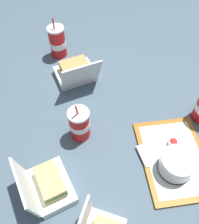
{
  "coord_description": "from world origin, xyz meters",
  "views": [
    {
      "loc": [
        0.61,
        -0.28,
        0.93
      ],
      "look_at": [
        -0.0,
        -0.04,
        0.05
      ],
      "focal_mm": 40.0,
      "sensor_mm": 36.0,
      "label": 1
    }
  ],
  "objects_px": {
    "cake_container": "(177,164)",
    "ketchup_cup": "(173,143)",
    "soda_cup_right": "(58,42)",
    "soda_cup_corner": "(79,124)",
    "clamshell_sandwich_right": "(49,185)",
    "food_tray": "(174,158)",
    "clamshell_sandwich_left": "(76,72)",
    "plastic_fork": "(184,146)"
  },
  "relations": [
    {
      "from": "clamshell_sandwich_right",
      "to": "clamshell_sandwich_left",
      "type": "xyz_separation_m",
      "value": [
        -0.52,
        0.27,
        0.0
      ]
    },
    {
      "from": "plastic_fork",
      "to": "soda_cup_right",
      "type": "relative_size",
      "value": 0.47
    },
    {
      "from": "ketchup_cup",
      "to": "soda_cup_right",
      "type": "height_order",
      "value": "soda_cup_right"
    },
    {
      "from": "cake_container",
      "to": "soda_cup_right",
      "type": "distance_m",
      "value": 0.87
    },
    {
      "from": "plastic_fork",
      "to": "ketchup_cup",
      "type": "bearing_deg",
      "value": -91.26
    },
    {
      "from": "soda_cup_corner",
      "to": "clamshell_sandwich_left",
      "type": "bearing_deg",
      "value": 164.93
    },
    {
      "from": "ketchup_cup",
      "to": "clamshell_sandwich_left",
      "type": "bearing_deg",
      "value": -154.69
    },
    {
      "from": "food_tray",
      "to": "soda_cup_right",
      "type": "bearing_deg",
      "value": -162.09
    },
    {
      "from": "plastic_fork",
      "to": "clamshell_sandwich_left",
      "type": "relative_size",
      "value": 0.52
    },
    {
      "from": "clamshell_sandwich_left",
      "to": "ketchup_cup",
      "type": "bearing_deg",
      "value": 25.31
    },
    {
      "from": "food_tray",
      "to": "soda_cup_corner",
      "type": "bearing_deg",
      "value": -128.44
    },
    {
      "from": "clamshell_sandwich_right",
      "to": "clamshell_sandwich_left",
      "type": "height_order",
      "value": "clamshell_sandwich_left"
    },
    {
      "from": "cake_container",
      "to": "plastic_fork",
      "type": "relative_size",
      "value": 1.24
    },
    {
      "from": "plastic_fork",
      "to": "soda_cup_corner",
      "type": "relative_size",
      "value": 0.51
    },
    {
      "from": "ketchup_cup",
      "to": "soda_cup_corner",
      "type": "distance_m",
      "value": 0.4
    },
    {
      "from": "soda_cup_corner",
      "to": "cake_container",
      "type": "bearing_deg",
      "value": 44.78
    },
    {
      "from": "plastic_fork",
      "to": "soda_cup_corner",
      "type": "bearing_deg",
      "value": -87.28
    },
    {
      "from": "clamshell_sandwich_right",
      "to": "soda_cup_right",
      "type": "distance_m",
      "value": 0.77
    },
    {
      "from": "clamshell_sandwich_right",
      "to": "food_tray",
      "type": "bearing_deg",
      "value": 82.99
    },
    {
      "from": "soda_cup_corner",
      "to": "plastic_fork",
      "type": "bearing_deg",
      "value": 59.57
    },
    {
      "from": "cake_container",
      "to": "clamshell_sandwich_right",
      "type": "xyz_separation_m",
      "value": [
        -0.1,
        -0.48,
        -0.01
      ]
    },
    {
      "from": "clamshell_sandwich_right",
      "to": "plastic_fork",
      "type": "bearing_deg",
      "value": 86.72
    },
    {
      "from": "food_tray",
      "to": "clamshell_sandwich_left",
      "type": "xyz_separation_m",
      "value": [
        -0.58,
        -0.23,
        0.04
      ]
    },
    {
      "from": "soda_cup_corner",
      "to": "food_tray",
      "type": "bearing_deg",
      "value": 51.56
    },
    {
      "from": "clamshell_sandwich_right",
      "to": "clamshell_sandwich_left",
      "type": "relative_size",
      "value": 0.96
    },
    {
      "from": "cake_container",
      "to": "soda_cup_right",
      "type": "height_order",
      "value": "soda_cup_right"
    },
    {
      "from": "clamshell_sandwich_right",
      "to": "soda_cup_corner",
      "type": "distance_m",
      "value": 0.27
    },
    {
      "from": "cake_container",
      "to": "ketchup_cup",
      "type": "bearing_deg",
      "value": 152.99
    },
    {
      "from": "ketchup_cup",
      "to": "soda_cup_corner",
      "type": "relative_size",
      "value": 0.18
    },
    {
      "from": "cake_container",
      "to": "clamshell_sandwich_right",
      "type": "bearing_deg",
      "value": -102.22
    },
    {
      "from": "food_tray",
      "to": "clamshell_sandwich_left",
      "type": "bearing_deg",
      "value": -158.77
    },
    {
      "from": "cake_container",
      "to": "ketchup_cup",
      "type": "height_order",
      "value": "cake_container"
    },
    {
      "from": "clamshell_sandwich_left",
      "to": "cake_container",
      "type": "bearing_deg",
      "value": 17.78
    },
    {
      "from": "cake_container",
      "to": "soda_cup_corner",
      "type": "xyz_separation_m",
      "value": [
        -0.29,
        -0.29,
        0.03
      ]
    },
    {
      "from": "ketchup_cup",
      "to": "clamshell_sandwich_right",
      "type": "distance_m",
      "value": 0.52
    },
    {
      "from": "soda_cup_corner",
      "to": "soda_cup_right",
      "type": "distance_m",
      "value": 0.55
    },
    {
      "from": "food_tray",
      "to": "plastic_fork",
      "type": "height_order",
      "value": "plastic_fork"
    },
    {
      "from": "ketchup_cup",
      "to": "plastic_fork",
      "type": "relative_size",
      "value": 0.36
    },
    {
      "from": "ketchup_cup",
      "to": "plastic_fork",
      "type": "xyz_separation_m",
      "value": [
        0.03,
        0.04,
        -0.01
      ]
    },
    {
      "from": "food_tray",
      "to": "plastic_fork",
      "type": "xyz_separation_m",
      "value": [
        -0.03,
        0.06,
        0.01
      ]
    },
    {
      "from": "clamshell_sandwich_left",
      "to": "plastic_fork",
      "type": "bearing_deg",
      "value": 27.45
    },
    {
      "from": "food_tray",
      "to": "ketchup_cup",
      "type": "distance_m",
      "value": 0.06
    }
  ]
}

